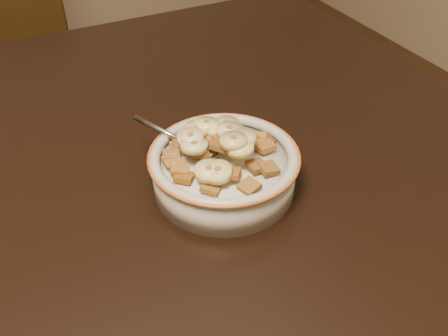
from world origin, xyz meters
name	(u,v)px	position (x,y,z in m)	size (l,w,h in m)	color
chair	(7,86)	(0.07, 0.80, 0.48)	(0.43, 0.43, 0.97)	black
cereal_bowl	(224,174)	(0.26, -0.10, 0.77)	(0.17, 0.17, 0.04)	#B0A89E
milk	(224,161)	(0.26, -0.10, 0.79)	(0.14, 0.14, 0.00)	silver
spoon	(204,151)	(0.25, -0.08, 0.80)	(0.03, 0.04, 0.01)	#A1A1A1
cereal_square_0	(249,187)	(0.26, -0.16, 0.80)	(0.02, 0.02, 0.01)	brown
cereal_square_1	(179,169)	(0.21, -0.10, 0.80)	(0.02, 0.02, 0.01)	#9D612C
cereal_square_2	(257,166)	(0.29, -0.14, 0.80)	(0.02, 0.02, 0.01)	brown
cereal_square_3	(172,161)	(0.21, -0.08, 0.80)	(0.02, 0.02, 0.01)	brown
cereal_square_4	(201,135)	(0.25, -0.05, 0.80)	(0.02, 0.02, 0.01)	brown
cereal_square_5	(215,138)	(0.26, -0.08, 0.81)	(0.02, 0.02, 0.01)	brown
cereal_square_6	(234,135)	(0.29, -0.08, 0.81)	(0.02, 0.02, 0.01)	brown
cereal_square_7	(203,142)	(0.25, -0.08, 0.81)	(0.02, 0.02, 0.01)	brown
cereal_square_8	(231,174)	(0.25, -0.14, 0.80)	(0.02, 0.02, 0.01)	brown
cereal_square_9	(171,155)	(0.21, -0.07, 0.80)	(0.02, 0.02, 0.01)	brown
cereal_square_10	(258,139)	(0.31, -0.09, 0.80)	(0.02, 0.02, 0.01)	#8F5D2D
cereal_square_11	(210,138)	(0.26, -0.07, 0.80)	(0.02, 0.02, 0.01)	brown
cereal_square_12	(185,140)	(0.24, -0.05, 0.80)	(0.02, 0.02, 0.01)	brown
cereal_square_13	(262,145)	(0.31, -0.11, 0.80)	(0.02, 0.02, 0.01)	#995926
cereal_square_14	(266,147)	(0.31, -0.11, 0.80)	(0.02, 0.02, 0.01)	#9D5E34
cereal_square_15	(179,145)	(0.22, -0.06, 0.80)	(0.02, 0.02, 0.01)	#9D6A20
cereal_square_16	(269,168)	(0.30, -0.15, 0.80)	(0.02, 0.02, 0.01)	brown
cereal_square_17	(211,188)	(0.23, -0.14, 0.80)	(0.02, 0.02, 0.01)	olive
cereal_square_18	(205,139)	(0.25, -0.07, 0.80)	(0.02, 0.02, 0.01)	brown
cereal_square_19	(200,152)	(0.24, -0.09, 0.81)	(0.02, 0.02, 0.01)	brown
cereal_square_20	(221,146)	(0.26, -0.10, 0.82)	(0.02, 0.02, 0.01)	brown
cereal_square_21	(223,146)	(0.26, -0.10, 0.81)	(0.02, 0.02, 0.01)	olive
cereal_square_22	(181,140)	(0.23, -0.05, 0.80)	(0.02, 0.02, 0.01)	brown
cereal_square_23	(183,147)	(0.23, -0.06, 0.80)	(0.02, 0.02, 0.01)	brown
cereal_square_24	(214,133)	(0.27, -0.06, 0.80)	(0.02, 0.02, 0.01)	brown
cereal_square_25	(184,177)	(0.21, -0.11, 0.80)	(0.02, 0.02, 0.01)	brown
cereal_square_26	(223,139)	(0.27, -0.09, 0.81)	(0.02, 0.02, 0.01)	brown
cereal_square_27	(211,132)	(0.27, -0.05, 0.80)	(0.02, 0.02, 0.01)	brown
cereal_square_28	(265,140)	(0.32, -0.09, 0.80)	(0.02, 0.02, 0.01)	brown
banana_slice_0	(229,131)	(0.28, -0.08, 0.82)	(0.03, 0.03, 0.01)	#C9B685
banana_slice_1	(227,125)	(0.28, -0.07, 0.81)	(0.03, 0.03, 0.01)	#FEEC94
banana_slice_2	(234,141)	(0.27, -0.12, 0.83)	(0.03, 0.03, 0.01)	#C7BF7D
banana_slice_3	(218,172)	(0.24, -0.14, 0.81)	(0.03, 0.03, 0.01)	#FFF388
banana_slice_4	(194,146)	(0.23, -0.09, 0.82)	(0.03, 0.03, 0.01)	#CEBD86
banana_slice_5	(198,129)	(0.25, -0.06, 0.82)	(0.03, 0.03, 0.01)	#DDCC6F
banana_slice_6	(209,171)	(0.23, -0.13, 0.81)	(0.03, 0.03, 0.01)	beige
banana_slice_7	(243,138)	(0.28, -0.11, 0.82)	(0.03, 0.03, 0.01)	#CDBC79
banana_slice_8	(190,138)	(0.23, -0.08, 0.82)	(0.03, 0.03, 0.01)	beige
banana_slice_9	(213,129)	(0.27, -0.06, 0.81)	(0.03, 0.03, 0.01)	#CFB971
banana_slice_10	(240,148)	(0.27, -0.12, 0.82)	(0.03, 0.03, 0.01)	#F4E080
banana_slice_11	(207,125)	(0.26, -0.06, 0.82)	(0.03, 0.03, 0.01)	#FAEF95
banana_slice_12	(231,130)	(0.28, -0.08, 0.82)	(0.03, 0.03, 0.01)	#DBBB7A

